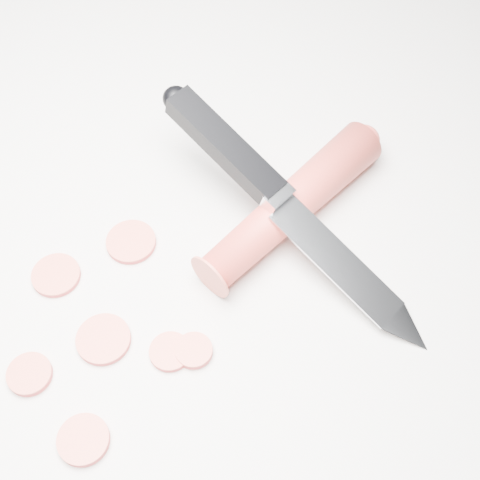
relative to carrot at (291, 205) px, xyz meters
The scene contains 10 objects.
ground 0.13m from the carrot, 128.28° to the right, with size 2.40×2.40×0.00m, color beige.
carrot is the anchor object (origin of this frame).
carrot_slice_0 0.20m from the carrot, 133.12° to the right, with size 0.04×0.04×0.01m, color #D4513E.
carrot_slice_1 0.24m from the carrot, 114.33° to the right, with size 0.03×0.03×0.01m, color #D4513E.
carrot_slice_2 0.19m from the carrot, 112.17° to the right, with size 0.04×0.04×0.01m, color #D4513E.
carrot_slice_3 0.15m from the carrot, 92.10° to the right, with size 0.03×0.03×0.01m, color #D4513E.
carrot_slice_4 0.16m from the carrot, 97.54° to the right, with size 0.03×0.03×0.01m, color #D4513E.
carrot_slice_5 0.14m from the carrot, 138.94° to the right, with size 0.04×0.04×0.01m, color #D4513E.
carrot_slice_6 0.24m from the carrot, 98.61° to the right, with size 0.04×0.04×0.01m, color #D4513E.
kitchen_knife 0.03m from the carrot, 62.05° to the right, with size 0.29×0.10×0.08m, color silver, non-canonical shape.
Camera 1 is at (0.20, -0.19, 0.47)m, focal length 50.00 mm.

